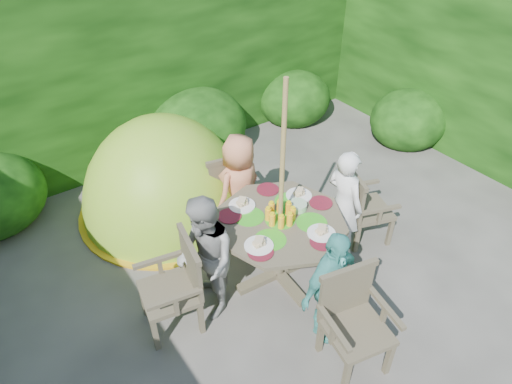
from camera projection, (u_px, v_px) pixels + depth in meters
ground at (320, 322)px, 4.34m from camera, size 60.00×60.00×0.00m
hedge_enclosure at (240, 150)px, 4.46m from camera, size 9.00×9.00×2.50m
patio_table at (280, 229)px, 4.44m from camera, size 1.41×1.41×0.92m
parasol_pole at (281, 192)px, 4.16m from camera, size 0.05×0.05×2.20m
garden_chair_right at (362, 206)px, 5.01m from camera, size 0.61×0.65×0.87m
garden_chair_left at (177, 285)px, 4.07m from camera, size 0.58×0.63×0.92m
garden_chair_back at (227, 185)px, 5.28m from camera, size 0.64×0.59×0.92m
garden_chair_front at (353, 319)px, 3.78m from camera, size 0.63×0.58×0.90m
child_right at (344, 204)px, 4.77m from camera, size 0.33×0.48×1.27m
child_left at (206, 259)px, 4.11m from camera, size 0.62×0.73×1.29m
child_back at (240, 188)px, 4.99m from camera, size 0.70×0.55×1.28m
child_front at (331, 287)px, 3.92m from camera, size 0.72×0.37×1.18m
dome_tent at (168, 209)px, 5.71m from camera, size 2.14×2.14×2.45m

